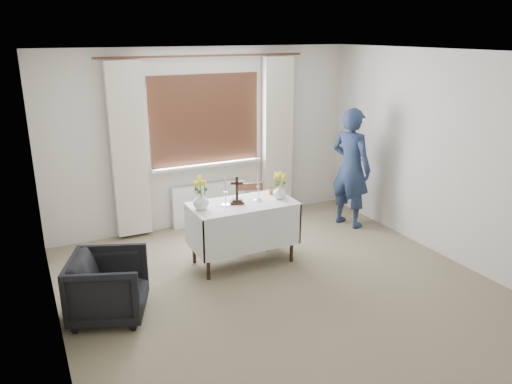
% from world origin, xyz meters
% --- Properties ---
extents(ground, '(5.00, 5.00, 0.00)m').
position_xyz_m(ground, '(0.00, 0.00, 0.00)').
color(ground, gray).
rests_on(ground, ground).
extents(altar_table, '(1.24, 0.64, 0.76)m').
position_xyz_m(altar_table, '(-0.10, 1.03, 0.38)').
color(altar_table, white).
rests_on(altar_table, ground).
extents(wooden_chair, '(0.46, 0.46, 0.83)m').
position_xyz_m(wooden_chair, '(0.19, 1.38, 0.42)').
color(wooden_chair, brown).
rests_on(wooden_chair, ground).
extents(armchair, '(0.91, 0.90, 0.65)m').
position_xyz_m(armchair, '(-1.77, 0.50, 0.32)').
color(armchair, black).
rests_on(armchair, ground).
extents(person, '(0.59, 0.72, 1.70)m').
position_xyz_m(person, '(1.79, 1.50, 0.85)').
color(person, navy).
rests_on(person, ground).
extents(radiator, '(1.10, 0.10, 0.60)m').
position_xyz_m(radiator, '(0.00, 2.42, 0.30)').
color(radiator, white).
rests_on(radiator, ground).
extents(wooden_cross, '(0.19, 0.16, 0.33)m').
position_xyz_m(wooden_cross, '(-0.16, 1.04, 0.93)').
color(wooden_cross, black).
rests_on(wooden_cross, altar_table).
extents(candlestick_left, '(0.12, 0.12, 0.34)m').
position_xyz_m(candlestick_left, '(-0.31, 1.05, 0.93)').
color(candlestick_left, white).
rests_on(candlestick_left, altar_table).
extents(candlestick_right, '(0.13, 0.13, 0.37)m').
position_xyz_m(candlestick_right, '(0.11, 1.03, 0.94)').
color(candlestick_right, white).
rests_on(candlestick_right, altar_table).
extents(flower_vase_left, '(0.19, 0.19, 0.19)m').
position_xyz_m(flower_vase_left, '(-0.60, 1.05, 0.86)').
color(flower_vase_left, white).
rests_on(flower_vase_left, altar_table).
extents(flower_vase_right, '(0.21, 0.21, 0.17)m').
position_xyz_m(flower_vase_right, '(0.38, 0.99, 0.85)').
color(flower_vase_right, white).
rests_on(flower_vase_right, altar_table).
extents(wicker_basket, '(0.23, 0.23, 0.07)m').
position_xyz_m(wicker_basket, '(0.43, 1.17, 0.79)').
color(wicker_basket, brown).
rests_on(wicker_basket, altar_table).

